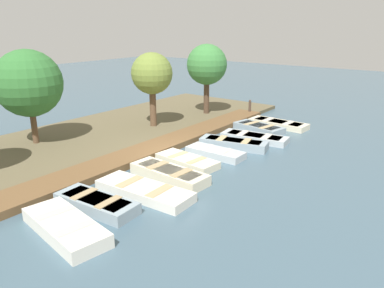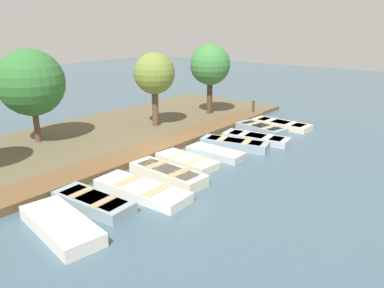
% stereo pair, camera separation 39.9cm
% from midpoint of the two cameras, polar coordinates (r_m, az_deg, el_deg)
% --- Properties ---
extents(ground_plane, '(80.00, 80.00, 0.00)m').
position_cam_midpoint_polar(ground_plane, '(16.61, -2.89, -2.14)').
color(ground_plane, '#425B6B').
extents(shore_bank, '(8.00, 24.00, 0.21)m').
position_cam_midpoint_polar(shore_bank, '(20.02, -13.92, 1.17)').
color(shore_bank, brown).
rests_on(shore_bank, ground_plane).
extents(dock_walkway, '(1.55, 18.45, 0.29)m').
position_cam_midpoint_polar(dock_walkway, '(17.50, -6.58, -0.69)').
color(dock_walkway, brown).
rests_on(dock_walkway, ground_plane).
extents(rowboat_0, '(3.30, 1.67, 0.43)m').
position_cam_midpoint_polar(rowboat_0, '(11.44, -19.71, -11.78)').
color(rowboat_0, silver).
rests_on(rowboat_0, ground_plane).
extents(rowboat_1, '(2.94, 1.27, 0.41)m').
position_cam_midpoint_polar(rowboat_1, '(12.54, -15.26, -8.69)').
color(rowboat_1, '#8C9EA8').
rests_on(rowboat_1, ground_plane).
extents(rowboat_2, '(3.65, 1.41, 0.36)m').
position_cam_midpoint_polar(rowboat_2, '(13.16, -8.15, -7.03)').
color(rowboat_2, silver).
rests_on(rowboat_2, ground_plane).
extents(rowboat_3, '(3.30, 1.22, 0.43)m').
position_cam_midpoint_polar(rowboat_3, '(14.36, -4.31, -4.53)').
color(rowboat_3, beige).
rests_on(rowboat_3, ground_plane).
extents(rowboat_4, '(2.85, 1.32, 0.33)m').
position_cam_midpoint_polar(rowboat_4, '(15.79, -1.49, -2.58)').
color(rowboat_4, beige).
rests_on(rowboat_4, ground_plane).
extents(rowboat_5, '(2.67, 1.04, 0.34)m').
position_cam_midpoint_polar(rowboat_5, '(16.79, 2.90, -1.31)').
color(rowboat_5, '#B2BCC1').
rests_on(rowboat_5, ground_plane).
extents(rowboat_6, '(3.35, 1.70, 0.42)m').
position_cam_midpoint_polar(rowboat_6, '(17.99, 5.73, 0.08)').
color(rowboat_6, '#8C9EA8').
rests_on(rowboat_6, ground_plane).
extents(rowboat_7, '(3.45, 1.53, 0.33)m').
position_cam_midpoint_polar(rowboat_7, '(19.24, 8.91, 0.98)').
color(rowboat_7, '#B2BCC1').
rests_on(rowboat_7, ground_plane).
extents(rowboat_8, '(2.94, 1.67, 0.38)m').
position_cam_midpoint_polar(rowboat_8, '(21.00, 9.61, 2.44)').
color(rowboat_8, '#8C9EA8').
rests_on(rowboat_8, ground_plane).
extents(rowboat_9, '(3.41, 1.29, 0.34)m').
position_cam_midpoint_polar(rowboat_9, '(22.16, 12.50, 3.04)').
color(rowboat_9, beige).
rests_on(rowboat_9, ground_plane).
extents(mooring_post_far, '(0.16, 0.16, 1.05)m').
position_cam_midpoint_polar(mooring_post_far, '(24.43, 8.33, 5.50)').
color(mooring_post_far, '#47382D').
rests_on(mooring_post_far, ground_plane).
extents(park_tree_left, '(3.09, 3.09, 4.62)m').
position_cam_midpoint_polar(park_tree_left, '(18.99, -24.22, 8.40)').
color(park_tree_left, brown).
rests_on(park_tree_left, ground_plane).
extents(park_tree_center, '(2.24, 2.24, 4.25)m').
position_cam_midpoint_polar(park_tree_center, '(20.65, -6.69, 10.50)').
color(park_tree_center, brown).
rests_on(park_tree_center, ground_plane).
extents(park_tree_right, '(2.49, 2.49, 4.53)m').
position_cam_midpoint_polar(park_tree_right, '(23.59, 1.78, 11.92)').
color(park_tree_right, '#4C3828').
rests_on(park_tree_right, ground_plane).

